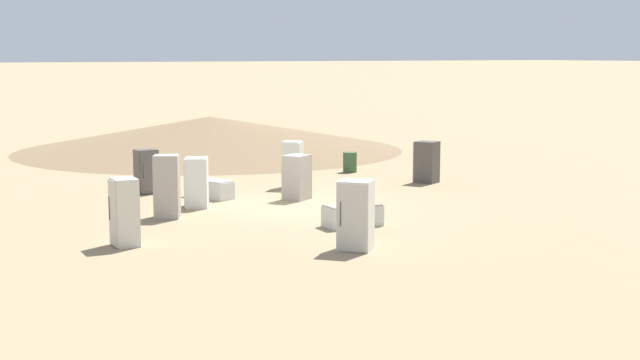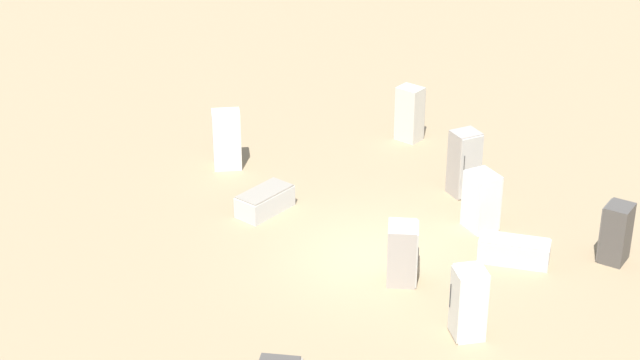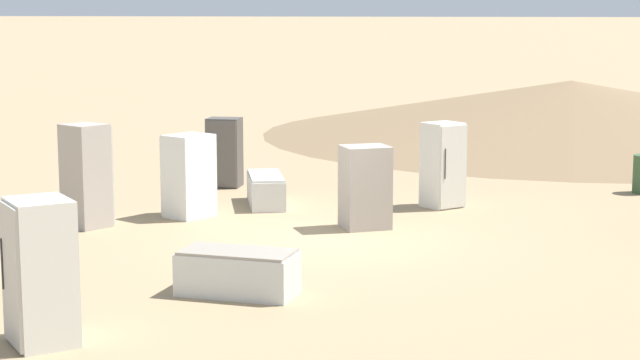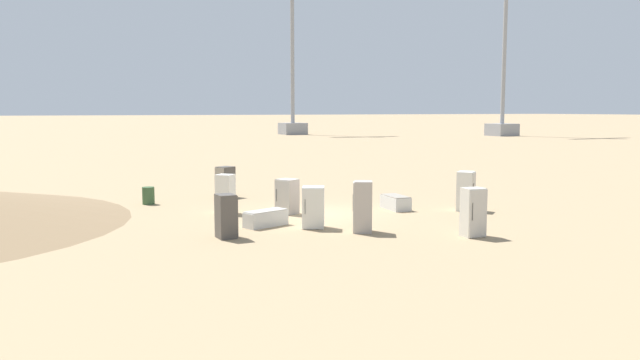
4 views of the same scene
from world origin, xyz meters
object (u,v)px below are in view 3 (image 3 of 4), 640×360
at_px(discarded_fridge_2, 224,152).
at_px(discarded_fridge_3, 365,187).
at_px(discarded_fridge_0, 443,165).
at_px(discarded_fridge_7, 87,176).
at_px(discarded_fridge_8, 238,272).
at_px(discarded_fridge_1, 40,272).
at_px(discarded_fridge_4, 266,190).
at_px(discarded_fridge_6, 189,176).

bearing_deg(discarded_fridge_2, discarded_fridge_3, 132.86).
xyz_separation_m(discarded_fridge_0, discarded_fridge_7, (-3.26, 5.90, 0.09)).
xyz_separation_m(discarded_fridge_2, discarded_fridge_8, (-8.41, -2.84, -0.44)).
height_order(discarded_fridge_1, discarded_fridge_7, discarded_fridge_7).
relative_size(discarded_fridge_3, discarded_fridge_7, 0.80).
bearing_deg(discarded_fridge_4, discarded_fridge_7, -152.28).
xyz_separation_m(discarded_fridge_0, discarded_fridge_8, (-7.02, 2.01, -0.52)).
xyz_separation_m(discarded_fridge_3, discarded_fridge_8, (-4.72, 0.89, -0.42)).
bearing_deg(discarded_fridge_1, discarded_fridge_7, -21.85).
relative_size(discarded_fridge_2, discarded_fridge_8, 0.92).
relative_size(discarded_fridge_2, discarded_fridge_4, 0.82).
bearing_deg(discarded_fridge_7, discarded_fridge_3, 40.06).
height_order(discarded_fridge_3, discarded_fridge_8, discarded_fridge_3).
distance_m(discarded_fridge_0, discarded_fridge_4, 3.48).
relative_size(discarded_fridge_0, discarded_fridge_2, 1.11).
xyz_separation_m(discarded_fridge_6, discarded_fridge_8, (-5.02, -2.46, -0.46)).
bearing_deg(discarded_fridge_0, discarded_fridge_8, 27.54).
height_order(discarded_fridge_4, discarded_fridge_8, discarded_fridge_8).
height_order(discarded_fridge_1, discarded_fridge_6, discarded_fridge_1).
bearing_deg(discarded_fridge_7, discarded_fridge_4, 76.11).
xyz_separation_m(discarded_fridge_0, discarded_fridge_6, (-1.99, 4.47, -0.06)).
bearing_deg(discarded_fridge_4, discarded_fridge_8, -97.54).
relative_size(discarded_fridge_6, discarded_fridge_8, 0.94).
distance_m(discarded_fridge_2, discarded_fridge_7, 4.77).
xyz_separation_m(discarded_fridge_3, discarded_fridge_6, (0.31, 3.35, 0.04)).
distance_m(discarded_fridge_4, discarded_fridge_6, 1.86).
height_order(discarded_fridge_6, discarded_fridge_7, discarded_fridge_7).
distance_m(discarded_fridge_2, discarded_fridge_6, 3.41).
xyz_separation_m(discarded_fridge_2, discarded_fridge_4, (-1.93, -1.45, -0.44)).
height_order(discarded_fridge_1, discarded_fridge_2, discarded_fridge_1).
bearing_deg(discarded_fridge_1, discarded_fridge_8, -73.55).
bearing_deg(discarded_fridge_1, discarded_fridge_6, -35.34).
distance_m(discarded_fridge_3, discarded_fridge_8, 4.82).
bearing_deg(discarded_fridge_6, discarded_fridge_4, -9.09).
xyz_separation_m(discarded_fridge_1, discarded_fridge_4, (9.03, -0.17, -0.54)).
bearing_deg(discarded_fridge_6, discarded_fridge_8, -126.65).
height_order(discarded_fridge_6, discarded_fridge_8, discarded_fridge_6).
bearing_deg(discarded_fridge_8, discarded_fridge_4, -163.44).
distance_m(discarded_fridge_1, discarded_fridge_4, 9.05).
distance_m(discarded_fridge_1, discarded_fridge_8, 3.04).
height_order(discarded_fridge_2, discarded_fridge_4, discarded_fridge_2).
bearing_deg(discarded_fridge_8, discarded_fridge_2, -156.86).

